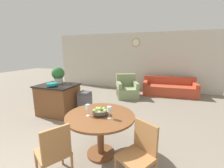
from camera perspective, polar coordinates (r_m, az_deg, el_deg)
name	(u,v)px	position (r m, az deg, el deg)	size (l,w,h in m)	color
wall_back	(131,61)	(7.52, 7.40, 8.53)	(8.00, 0.09, 2.70)	beige
dining_table	(100,124)	(2.71, -4.46, -14.99)	(1.19, 1.19, 0.77)	brown
dining_chair_near_left	(54,151)	(2.40, -21.14, -22.62)	(0.58, 0.58, 0.89)	#9E6B3D
dining_chair_near_right	(140,151)	(2.28, 10.44, -23.91)	(0.58, 0.58, 0.89)	#9E6B3D
fruit_bowl	(100,111)	(2.61, -4.53, -10.31)	(0.26, 0.26, 0.15)	#4C4742
wine_glass_left	(88,107)	(2.57, -9.23, -8.80)	(0.07, 0.07, 0.20)	silver
wine_glass_right	(109,110)	(2.45, -1.08, -9.74)	(0.07, 0.07, 0.20)	silver
kitchen_island	(58,99)	(4.74, -19.80, -5.45)	(1.08, 0.89, 0.89)	brown
teal_bowl	(52,84)	(4.47, -21.92, -0.11)	(0.29, 0.29, 0.09)	teal
potted_plant	(58,74)	(4.81, -19.83, 3.43)	(0.38, 0.38, 0.49)	beige
trash_bin	(85,103)	(4.49, -10.24, -7.26)	(0.32, 0.32, 0.69)	#56565B
couch	(169,89)	(6.86, 20.91, -1.71)	(2.20, 0.99, 0.75)	#B24228
armchair	(127,89)	(6.22, 5.68, -2.03)	(1.11, 1.18, 0.90)	gray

